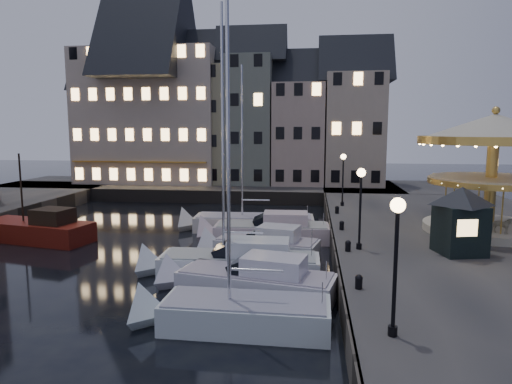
# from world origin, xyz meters

# --- Properties ---
(ground) EXTENTS (160.00, 160.00, 0.00)m
(ground) POSITION_xyz_m (0.00, 0.00, 0.00)
(ground) COLOR black
(ground) RESTS_ON ground
(quay_east) EXTENTS (16.00, 56.00, 1.30)m
(quay_east) POSITION_xyz_m (14.00, 6.00, 0.65)
(quay_east) COLOR #474442
(quay_east) RESTS_ON ground
(quay_north) EXTENTS (44.00, 12.00, 1.30)m
(quay_north) POSITION_xyz_m (-8.00, 28.00, 0.65)
(quay_north) COLOR #474442
(quay_north) RESTS_ON ground
(quaywall_e) EXTENTS (0.15, 44.00, 1.30)m
(quaywall_e) POSITION_xyz_m (6.00, 6.00, 0.65)
(quaywall_e) COLOR #47423A
(quaywall_e) RESTS_ON ground
(quaywall_n) EXTENTS (48.00, 0.15, 1.30)m
(quaywall_n) POSITION_xyz_m (-6.00, 22.00, 0.65)
(quaywall_n) COLOR #47423A
(quaywall_n) RESTS_ON ground
(streetlamp_a) EXTENTS (0.44, 0.44, 4.17)m
(streetlamp_a) POSITION_xyz_m (7.20, -9.00, 4.02)
(streetlamp_a) COLOR black
(streetlamp_a) RESTS_ON quay_east
(streetlamp_b) EXTENTS (0.44, 0.44, 4.17)m
(streetlamp_b) POSITION_xyz_m (7.20, 1.00, 4.02)
(streetlamp_b) COLOR black
(streetlamp_b) RESTS_ON quay_east
(streetlamp_c) EXTENTS (0.44, 0.44, 4.17)m
(streetlamp_c) POSITION_xyz_m (7.20, 14.50, 4.02)
(streetlamp_c) COLOR black
(streetlamp_c) RESTS_ON quay_east
(bollard_a) EXTENTS (0.30, 0.30, 0.57)m
(bollard_a) POSITION_xyz_m (6.60, -5.00, 1.60)
(bollard_a) COLOR black
(bollard_a) RESTS_ON quay_east
(bollard_b) EXTENTS (0.30, 0.30, 0.57)m
(bollard_b) POSITION_xyz_m (6.60, 0.50, 1.60)
(bollard_b) COLOR black
(bollard_b) RESTS_ON quay_east
(bollard_c) EXTENTS (0.30, 0.30, 0.57)m
(bollard_c) POSITION_xyz_m (6.60, 5.50, 1.60)
(bollard_c) COLOR black
(bollard_c) RESTS_ON quay_east
(bollard_d) EXTENTS (0.30, 0.30, 0.57)m
(bollard_d) POSITION_xyz_m (6.60, 11.00, 1.60)
(bollard_d) COLOR black
(bollard_d) RESTS_ON quay_east
(townhouse_na) EXTENTS (5.50, 8.00, 12.80)m
(townhouse_na) POSITION_xyz_m (-19.50, 30.00, 7.78)
(townhouse_na) COLOR gray
(townhouse_na) RESTS_ON quay_north
(townhouse_nb) EXTENTS (6.16, 8.00, 13.80)m
(townhouse_nb) POSITION_xyz_m (-14.05, 30.00, 8.28)
(townhouse_nb) COLOR gray
(townhouse_nb) RESTS_ON quay_north
(townhouse_nc) EXTENTS (6.82, 8.00, 14.80)m
(townhouse_nc) POSITION_xyz_m (-8.00, 30.00, 8.78)
(townhouse_nc) COLOR #978F69
(townhouse_nc) RESTS_ON quay_north
(townhouse_nd) EXTENTS (5.50, 8.00, 15.80)m
(townhouse_nd) POSITION_xyz_m (-2.25, 30.00, 9.28)
(townhouse_nd) COLOR slate
(townhouse_nd) RESTS_ON quay_north
(townhouse_ne) EXTENTS (6.16, 8.00, 12.80)m
(townhouse_ne) POSITION_xyz_m (3.20, 30.00, 7.78)
(townhouse_ne) COLOR tan
(townhouse_ne) RESTS_ON quay_north
(townhouse_nf) EXTENTS (6.82, 8.00, 13.80)m
(townhouse_nf) POSITION_xyz_m (9.25, 30.00, 8.28)
(townhouse_nf) COLOR #B8A48D
(townhouse_nf) RESTS_ON quay_north
(hotel_corner) EXTENTS (17.60, 9.00, 16.80)m
(hotel_corner) POSITION_xyz_m (-14.00, 30.00, 9.78)
(hotel_corner) COLOR #C5B29E
(hotel_corner) RESTS_ON quay_north
(motorboat_a) EXTENTS (7.28, 2.49, 12.16)m
(motorboat_a) POSITION_xyz_m (1.81, -6.29, 0.54)
(motorboat_a) COLOR silver
(motorboat_a) RESTS_ON ground
(motorboat_b) EXTENTS (8.07, 3.84, 2.15)m
(motorboat_b) POSITION_xyz_m (1.95, -2.88, 0.64)
(motorboat_b) COLOR silver
(motorboat_b) RESTS_ON ground
(motorboat_c) EXTENTS (9.06, 2.53, 12.05)m
(motorboat_c) POSITION_xyz_m (0.78, -0.29, 0.68)
(motorboat_c) COLOR silver
(motorboat_c) RESTS_ON ground
(motorboat_d) EXTENTS (6.99, 3.62, 2.15)m
(motorboat_d) POSITION_xyz_m (1.81, 3.30, 0.64)
(motorboat_d) COLOR silver
(motorboat_d) RESTS_ON ground
(motorboat_e) EXTENTS (8.67, 2.88, 2.15)m
(motorboat_e) POSITION_xyz_m (1.75, 7.37, 0.64)
(motorboat_e) COLOR silver
(motorboat_e) RESTS_ON ground
(motorboat_f) EXTENTS (9.76, 2.98, 12.96)m
(motorboat_f) POSITION_xyz_m (-0.01, 10.25, 0.53)
(motorboat_f) COLOR silver
(motorboat_f) RESTS_ON ground
(red_fishing_boat) EXTENTS (8.16, 4.25, 6.03)m
(red_fishing_boat) POSITION_xyz_m (-13.35, 5.44, 0.70)
(red_fishing_boat) COLOR maroon
(red_fishing_boat) RESTS_ON ground
(carousel) EXTENTS (8.48, 8.48, 7.42)m
(carousel) POSITION_xyz_m (15.27, 5.98, 6.19)
(carousel) COLOR beige
(carousel) RESTS_ON quay_east
(ticket_kiosk) EXTENTS (3.23, 3.23, 3.79)m
(ticket_kiosk) POSITION_xyz_m (12.02, 0.74, 3.55)
(ticket_kiosk) COLOR black
(ticket_kiosk) RESTS_ON quay_east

